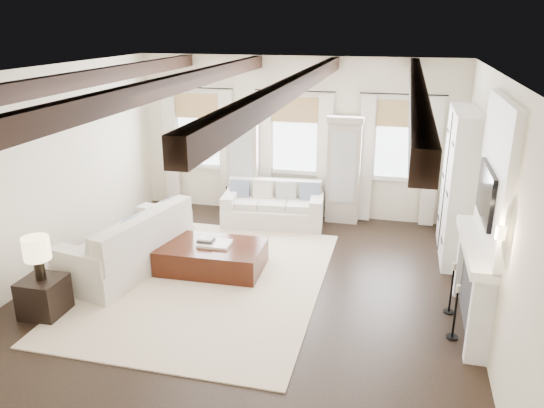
% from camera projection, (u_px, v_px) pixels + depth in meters
% --- Properties ---
extents(ground, '(7.50, 7.50, 0.00)m').
position_uv_depth(ground, '(243.00, 297.00, 7.76)').
color(ground, black).
rests_on(ground, ground).
extents(room_shell, '(6.54, 7.54, 3.22)m').
position_uv_depth(room_shell, '(307.00, 160.00, 7.79)').
color(room_shell, '#EEE5C9').
rests_on(room_shell, ground).
extents(area_rug, '(3.48, 4.53, 0.02)m').
position_uv_depth(area_rug, '(208.00, 281.00, 8.22)').
color(area_rug, beige).
rests_on(area_rug, ground).
extents(sofa_back, '(2.03, 1.08, 0.84)m').
position_uv_depth(sofa_back, '(274.00, 207.00, 10.49)').
color(sofa_back, silver).
rests_on(sofa_back, ground).
extents(sofa_left, '(1.47, 2.46, 0.99)m').
position_uv_depth(sofa_left, '(132.00, 247.00, 8.49)').
color(sofa_left, silver).
rests_on(sofa_left, ground).
extents(ottoman, '(1.67, 1.07, 0.43)m').
position_uv_depth(ottoman, '(212.00, 257.00, 8.56)').
color(ottoman, black).
rests_on(ottoman, ground).
extents(tray, '(0.51, 0.39, 0.04)m').
position_uv_depth(tray, '(215.00, 244.00, 8.49)').
color(tray, white).
rests_on(tray, ottoman).
extents(book_lower, '(0.27, 0.21, 0.04)m').
position_uv_depth(book_lower, '(206.00, 240.00, 8.51)').
color(book_lower, '#262628').
rests_on(book_lower, tray).
extents(book_upper, '(0.22, 0.18, 0.03)m').
position_uv_depth(book_upper, '(206.00, 239.00, 8.49)').
color(book_upper, beige).
rests_on(book_upper, book_lower).
extents(side_table_front, '(0.54, 0.54, 0.54)m').
position_uv_depth(side_table_front, '(44.00, 297.00, 7.23)').
color(side_table_front, black).
rests_on(side_table_front, ground).
extents(lamp_front, '(0.35, 0.35, 0.61)m').
position_uv_depth(lamp_front, '(37.00, 251.00, 7.01)').
color(lamp_front, black).
rests_on(lamp_front, side_table_front).
extents(side_table_back, '(0.38, 0.38, 0.58)m').
position_uv_depth(side_table_back, '(238.00, 198.00, 11.22)').
color(side_table_back, black).
rests_on(side_table_back, ground).
extents(lamp_back, '(0.35, 0.35, 0.59)m').
position_uv_depth(lamp_back, '(237.00, 166.00, 10.99)').
color(lamp_back, black).
rests_on(lamp_back, side_table_back).
extents(candlestick_near, '(0.15, 0.15, 0.75)m').
position_uv_depth(candlestick_near, '(455.00, 316.00, 6.68)').
color(candlestick_near, black).
rests_on(candlestick_near, ground).
extents(candlestick_far, '(0.15, 0.15, 0.75)m').
position_uv_depth(candlestick_far, '(451.00, 292.00, 7.26)').
color(candlestick_far, black).
rests_on(candlestick_far, ground).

